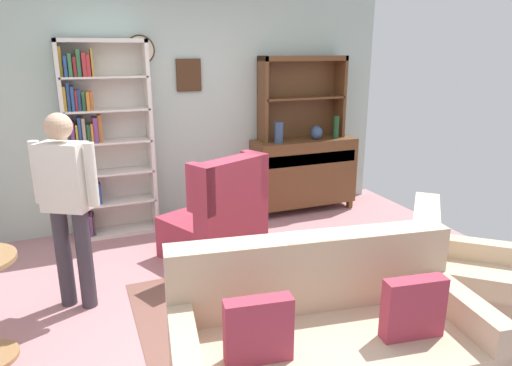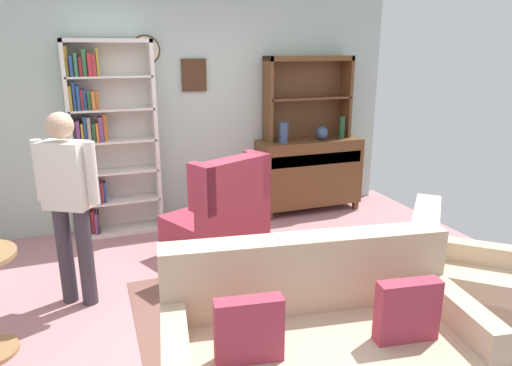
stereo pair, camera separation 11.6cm
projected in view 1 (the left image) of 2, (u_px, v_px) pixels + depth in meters
The scene contains 13 objects.
ground_plane at pixel (254, 302), 3.80m from camera, with size 5.40×4.60×0.02m, color #B27A7F.
wall_back at pixel (185, 102), 5.29m from camera, with size 5.00×0.09×2.80m.
area_rug at pixel (292, 314), 3.60m from camera, with size 2.31×1.92×0.01m, color brown.
bookshelf at pixel (101, 140), 4.87m from camera, with size 0.90×0.30×2.10m.
sideboard at pixel (303, 171), 5.81m from camera, with size 1.30×0.45×0.92m.
sideboard_hutch at pixel (302, 86), 5.61m from camera, with size 1.10×0.26×1.00m.
vase_tall at pixel (279, 132), 5.45m from camera, with size 0.11×0.11×0.25m, color #33476B.
vase_round at pixel (316, 133), 5.66m from camera, with size 0.15×0.15×0.17m, color #33476B.
bottle_wine at pixel (336, 127), 5.72m from camera, with size 0.07×0.07×0.28m, color #194223.
couch_floral at pixel (325, 345), 2.73m from camera, with size 1.90×1.10×0.90m.
armchair_floral at pixel (455, 285), 3.46m from camera, with size 1.08×1.08×0.88m.
wingback_chair at pixel (218, 222), 4.44m from camera, with size 1.04×1.05×1.05m.
person_reading at pixel (67, 199), 3.48m from camera, with size 0.49×0.35×1.56m.
Camera 1 is at (-1.24, -3.13, 2.01)m, focal length 32.22 mm.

